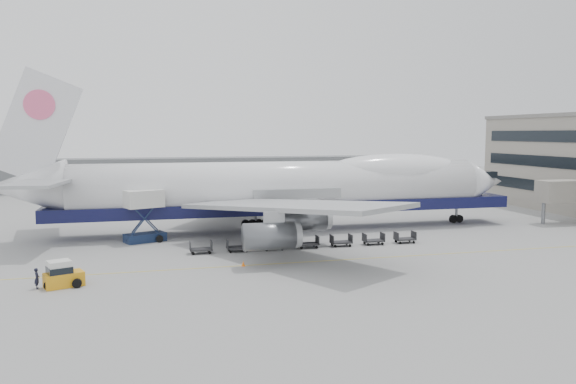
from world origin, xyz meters
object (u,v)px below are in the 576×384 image
object	(u,v)px
ground_worker	(37,278)
catering_truck	(144,212)
baggage_tug	(62,275)
airliner	(288,187)

from	to	relation	value
ground_worker	catering_truck	bearing A→B (deg)	-35.65
catering_truck	ground_worker	distance (m)	20.27
catering_truck	baggage_tug	bearing A→B (deg)	-131.78
ground_worker	baggage_tug	bearing A→B (deg)	-96.18
catering_truck	ground_worker	size ratio (longest dim) A/B	3.52
baggage_tug	ground_worker	bearing A→B (deg)	163.82
airliner	baggage_tug	size ratio (longest dim) A/B	19.89
baggage_tug	ground_worker	size ratio (longest dim) A/B	1.98
airliner	catering_truck	world-z (taller)	airliner
airliner	ground_worker	world-z (taller)	airliner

